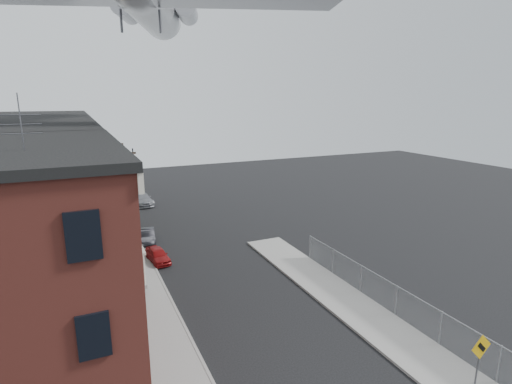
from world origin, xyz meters
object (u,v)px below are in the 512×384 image
warning_sign (480,355)px  car_mid (147,236)px  utility_pole (126,205)px  street_tree (117,192)px  car_near (158,255)px  car_far (141,199)px

warning_sign → car_mid: warning_sign is taller
utility_pole → street_tree: bearing=88.1°
car_mid → utility_pole: bearing=-105.4°
car_near → car_far: 17.41m
utility_pole → car_mid: (2.00, 4.76, -4.11)m
car_near → car_far: car_far is taller
warning_sign → car_far: warning_sign is taller
utility_pole → car_near: size_ratio=2.88×
warning_sign → car_near: 21.41m
utility_pole → car_near: 4.61m
warning_sign → utility_pole: bearing=120.5°
warning_sign → street_tree: street_tree is taller
warning_sign → car_near: warning_sign is taller
car_far → car_mid: bearing=-103.2°
utility_pole → car_far: utility_pole is taller
utility_pole → car_near: (2.00, 0.26, -4.14)m
street_tree → car_near: size_ratio=1.66×
utility_pole → car_far: size_ratio=1.91×
warning_sign → utility_pole: utility_pole is taller
utility_pole → car_far: bearing=78.7°
car_mid → car_far: 12.94m
car_mid → car_far: size_ratio=0.73×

